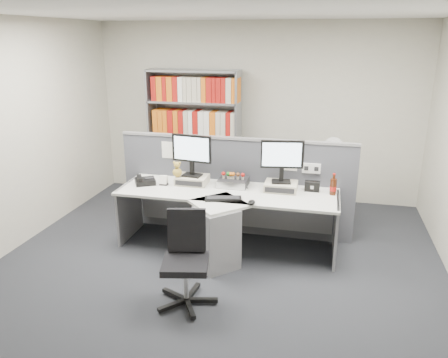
% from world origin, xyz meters
% --- Properties ---
extents(ground, '(5.50, 5.50, 0.00)m').
position_xyz_m(ground, '(0.00, 0.00, 0.00)').
color(ground, '#2D2F35').
rests_on(ground, ground).
extents(room_shell, '(5.04, 5.54, 2.72)m').
position_xyz_m(room_shell, '(0.00, 0.00, 1.79)').
color(room_shell, beige).
rests_on(room_shell, ground).
extents(partition, '(3.00, 0.08, 1.27)m').
position_xyz_m(partition, '(0.00, 1.25, 0.65)').
color(partition, '#4A4C54').
rests_on(partition, ground).
extents(desk, '(2.60, 1.20, 0.72)m').
position_xyz_m(desk, '(0.00, 0.60, 0.46)').
color(desk, silver).
rests_on(desk, ground).
extents(monitor_riser_left, '(0.38, 0.31, 0.10)m').
position_xyz_m(monitor_riser_left, '(-0.48, 0.98, 0.77)').
color(monitor_riser_left, '#BEB59D').
rests_on(monitor_riser_left, desk).
extents(monitor_riser_right, '(0.38, 0.31, 0.10)m').
position_xyz_m(monitor_riser_right, '(0.62, 0.98, 0.77)').
color(monitor_riser_right, '#BEB59D').
rests_on(monitor_riser_right, desk).
extents(monitor_left, '(0.51, 0.19, 0.52)m').
position_xyz_m(monitor_left, '(-0.48, 0.98, 1.13)').
color(monitor_left, black).
rests_on(monitor_left, monitor_riser_left).
extents(monitor_right, '(0.50, 0.19, 0.51)m').
position_xyz_m(monitor_right, '(0.62, 0.98, 1.12)').
color(monitor_right, black).
rests_on(monitor_right, monitor_riser_right).
extents(desktop_pc, '(0.35, 0.31, 0.09)m').
position_xyz_m(desktop_pc, '(0.03, 1.02, 0.77)').
color(desktop_pc, black).
rests_on(desktop_pc, desk).
extents(figurines, '(0.29, 0.05, 0.09)m').
position_xyz_m(figurines, '(0.02, 1.00, 0.86)').
color(figurines, '#BEB59D').
rests_on(figurines, desktop_pc).
extents(keyboard, '(0.43, 0.25, 0.03)m').
position_xyz_m(keyboard, '(0.02, 0.52, 0.73)').
color(keyboard, black).
rests_on(keyboard, desk).
extents(mouse, '(0.08, 0.12, 0.05)m').
position_xyz_m(mouse, '(0.36, 0.45, 0.74)').
color(mouse, black).
rests_on(mouse, desk).
extents(desk_phone, '(0.32, 0.31, 0.10)m').
position_xyz_m(desk_phone, '(-1.05, 0.83, 0.76)').
color(desk_phone, black).
rests_on(desk_phone, desk).
extents(desk_calendar, '(0.10, 0.08, 0.12)m').
position_xyz_m(desk_calendar, '(-0.81, 0.85, 0.77)').
color(desk_calendar, black).
rests_on(desk_calendar, desk).
extents(plush_toy, '(0.11, 0.11, 0.20)m').
position_xyz_m(plush_toy, '(-0.65, 0.90, 0.90)').
color(plush_toy, olive).
rests_on(plush_toy, monitor_riser_left).
extents(speaker, '(0.18, 0.10, 0.12)m').
position_xyz_m(speaker, '(0.98, 1.05, 0.78)').
color(speaker, black).
rests_on(speaker, desk).
extents(cola_bottle, '(0.08, 0.08, 0.26)m').
position_xyz_m(cola_bottle, '(1.22, 0.97, 0.82)').
color(cola_bottle, '#3F190A').
rests_on(cola_bottle, desk).
extents(shelving_unit, '(1.41, 0.40, 2.00)m').
position_xyz_m(shelving_unit, '(-0.90, 2.44, 0.98)').
color(shelving_unit, gray).
rests_on(shelving_unit, ground).
extents(filing_cabinet, '(0.45, 0.61, 0.70)m').
position_xyz_m(filing_cabinet, '(1.20, 1.99, 0.35)').
color(filing_cabinet, gray).
rests_on(filing_cabinet, ground).
extents(desk_fan, '(0.28, 0.17, 0.48)m').
position_xyz_m(desk_fan, '(1.20, 1.99, 1.00)').
color(desk_fan, white).
rests_on(desk_fan, filing_cabinet).
extents(office_chair, '(0.59, 0.58, 0.89)m').
position_xyz_m(office_chair, '(-0.12, -0.42, 0.48)').
color(office_chair, silver).
rests_on(office_chair, ground).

